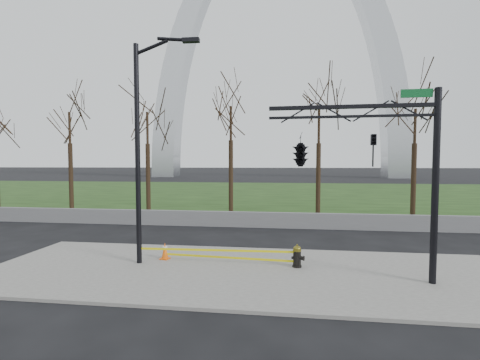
# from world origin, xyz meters

# --- Properties ---
(ground) EXTENTS (500.00, 500.00, 0.00)m
(ground) POSITION_xyz_m (0.00, 0.00, 0.00)
(ground) COLOR black
(ground) RESTS_ON ground
(sidewalk) EXTENTS (18.00, 6.00, 0.10)m
(sidewalk) POSITION_xyz_m (0.00, 0.00, 0.05)
(sidewalk) COLOR slate
(sidewalk) RESTS_ON ground
(grass_strip) EXTENTS (120.00, 40.00, 0.06)m
(grass_strip) POSITION_xyz_m (0.00, 30.00, 0.03)
(grass_strip) COLOR #1C3312
(grass_strip) RESTS_ON ground
(guardrail) EXTENTS (60.00, 0.30, 0.90)m
(guardrail) POSITION_xyz_m (0.00, 8.00, 0.45)
(guardrail) COLOR #59595B
(guardrail) RESTS_ON ground
(gateway_arch) EXTENTS (66.00, 6.00, 65.00)m
(gateway_arch) POSITION_xyz_m (0.00, 75.00, 32.50)
(gateway_arch) COLOR #B9BCC1
(gateway_arch) RESTS_ON ground
(tree_row) EXTENTS (41.11, 4.00, 8.76)m
(tree_row) POSITION_xyz_m (-2.45, 12.00, 4.38)
(tree_row) COLOR black
(tree_row) RESTS_ON ground
(fire_hydrant) EXTENTS (0.51, 0.33, 0.81)m
(fire_hydrant) POSITION_xyz_m (1.75, 0.61, 0.47)
(fire_hydrant) COLOR black
(fire_hydrant) RESTS_ON sidewalk
(traffic_cone) EXTENTS (0.39, 0.39, 0.62)m
(traffic_cone) POSITION_xyz_m (-3.23, 0.95, 0.41)
(traffic_cone) COLOR #FA600D
(traffic_cone) RESTS_ON sidewalk
(street_light) EXTENTS (2.39, 0.27, 8.21)m
(street_light) POSITION_xyz_m (-3.77, 0.39, 4.69)
(street_light) COLOR black
(street_light) RESTS_ON ground
(traffic_signal_mast) EXTENTS (5.10, 2.50, 6.00)m
(traffic_signal_mast) POSITION_xyz_m (2.53, -0.37, 4.15)
(traffic_signal_mast) COLOR black
(traffic_signal_mast) RESTS_ON ground
(caution_tape) EXTENTS (5.73, 0.57, 0.42)m
(caution_tape) POSITION_xyz_m (-0.95, 0.63, 0.47)
(caution_tape) COLOR yellow
(caution_tape) RESTS_ON ground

